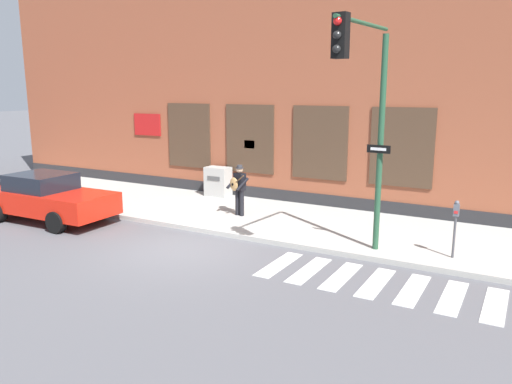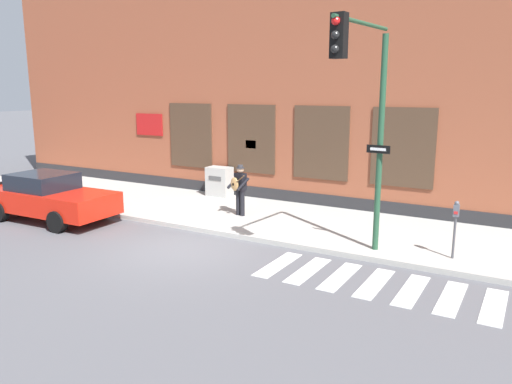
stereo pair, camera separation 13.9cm
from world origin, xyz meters
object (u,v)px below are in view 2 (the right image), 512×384
(traffic_light, at_px, (366,101))
(utility_box, at_px, (219,181))
(busker, at_px, (239,187))
(parking_meter, at_px, (455,221))
(red_car, at_px, (48,197))

(traffic_light, xyz_separation_m, utility_box, (-7.05, 4.45, -3.22))
(busker, xyz_separation_m, traffic_light, (4.78, -2.24, 2.84))
(busker, xyz_separation_m, utility_box, (-2.27, 2.21, -0.39))
(parking_meter, bearing_deg, busker, 171.63)
(traffic_light, distance_m, utility_box, 8.94)
(traffic_light, bearing_deg, red_car, -174.93)
(traffic_light, relative_size, parking_meter, 3.85)
(parking_meter, relative_size, utility_box, 1.28)
(red_car, xyz_separation_m, utility_box, (3.05, 5.35, -0.07))
(busker, xyz_separation_m, parking_meter, (6.73, -0.99, -0.00))
(red_car, relative_size, traffic_light, 0.84)
(red_car, bearing_deg, traffic_light, 5.07)
(utility_box, bearing_deg, red_car, -119.74)
(busker, bearing_deg, parking_meter, -8.37)
(parking_meter, distance_m, utility_box, 9.56)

